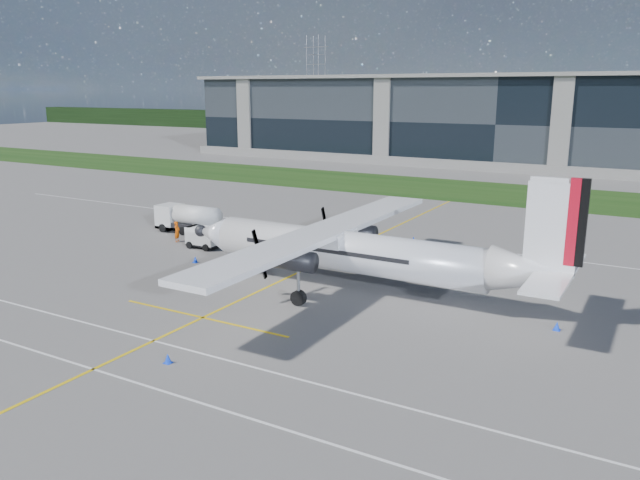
% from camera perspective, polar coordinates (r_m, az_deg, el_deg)
% --- Properties ---
extents(ground, '(400.00, 400.00, 0.00)m').
position_cam_1_polar(ground, '(78.14, 9.87, 3.80)').
color(ground, slate).
rests_on(ground, ground).
extents(grass_strip, '(400.00, 18.00, 0.04)m').
position_cam_1_polar(grass_strip, '(85.61, 11.73, 4.58)').
color(grass_strip, '#15390F').
rests_on(grass_strip, ground).
extents(terminal_building, '(120.00, 20.00, 15.00)m').
position_cam_1_polar(terminal_building, '(115.61, 17.00, 10.29)').
color(terminal_building, black).
rests_on(terminal_building, ground).
extents(tree_line, '(400.00, 6.00, 6.00)m').
position_cam_1_polar(tree_line, '(174.74, 21.46, 9.40)').
color(tree_line, black).
rests_on(tree_line, ground).
extents(pylon_west, '(9.00, 4.60, 30.00)m').
position_cam_1_polar(pylon_west, '(211.11, -0.38, 14.15)').
color(pylon_west, gray).
rests_on(pylon_west, ground).
extents(yellow_taxiway_centerline, '(0.20, 70.00, 0.01)m').
position_cam_1_polar(yellow_taxiway_centerline, '(50.09, 1.21, -1.48)').
color(yellow_taxiway_centerline, yellow).
rests_on(yellow_taxiway_centerline, ground).
extents(white_lane_line, '(90.00, 0.15, 0.01)m').
position_cam_1_polar(white_lane_line, '(34.55, -23.30, -9.74)').
color(white_lane_line, white).
rests_on(white_lane_line, ground).
extents(turboprop_aircraft, '(27.18, 28.18, 8.46)m').
position_cam_1_polar(turboprop_aircraft, '(40.45, 3.64, 0.99)').
color(turboprop_aircraft, white).
rests_on(turboprop_aircraft, ground).
extents(fuel_tanker_truck, '(7.07, 2.30, 2.65)m').
position_cam_1_polar(fuel_tanker_truck, '(59.51, -12.26, 1.94)').
color(fuel_tanker_truck, silver).
rests_on(fuel_tanker_truck, ground).
extents(baggage_tug, '(2.96, 1.77, 1.77)m').
position_cam_1_polar(baggage_tug, '(53.43, -10.60, 0.22)').
color(baggage_tug, white).
rests_on(baggage_tug, ground).
extents(ground_crew_person, '(0.80, 0.97, 2.08)m').
position_cam_1_polar(ground_crew_person, '(56.02, -12.95, 0.89)').
color(ground_crew_person, '#F25907').
rests_on(ground_crew_person, ground).
extents(safety_cone_stbdwing, '(0.36, 0.36, 0.50)m').
position_cam_1_polar(safety_cone_stbdwing, '(55.22, 8.55, 0.06)').
color(safety_cone_stbdwing, '#0D3BE9').
rests_on(safety_cone_stbdwing, ground).
extents(safety_cone_tail, '(0.36, 0.36, 0.50)m').
position_cam_1_polar(safety_cone_tail, '(37.36, 20.84, -7.35)').
color(safety_cone_tail, '#0D3BE9').
rests_on(safety_cone_tail, ground).
extents(safety_cone_nose_stbd, '(0.36, 0.36, 0.50)m').
position_cam_1_polar(safety_cone_nose_stbd, '(49.33, -8.38, -1.57)').
color(safety_cone_nose_stbd, '#0D3BE9').
rests_on(safety_cone_nose_stbd, ground).
extents(safety_cone_portwing, '(0.36, 0.36, 0.50)m').
position_cam_1_polar(safety_cone_portwing, '(31.89, -13.74, -10.46)').
color(safety_cone_portwing, '#0D3BE9').
rests_on(safety_cone_portwing, ground).
extents(safety_cone_fwd, '(0.36, 0.36, 0.50)m').
position_cam_1_polar(safety_cone_fwd, '(49.15, -11.34, -1.75)').
color(safety_cone_fwd, '#0D3BE9').
rests_on(safety_cone_fwd, ground).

